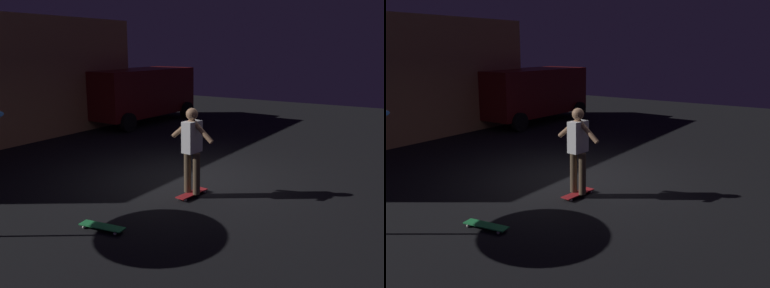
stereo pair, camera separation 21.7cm
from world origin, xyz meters
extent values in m
plane|color=black|center=(0.00, 0.00, 0.00)|extent=(28.00, 28.00, 0.00)
cube|color=maroon|center=(5.08, 5.44, 1.18)|extent=(4.67, 2.07, 1.70)
cube|color=black|center=(7.36, 5.35, 1.53)|extent=(0.13, 1.75, 0.64)
cylinder|color=black|center=(6.87, 6.36, 0.33)|extent=(0.67, 0.24, 0.66)
cylinder|color=black|center=(6.80, 4.38, 0.33)|extent=(0.67, 0.24, 0.66)
cylinder|color=black|center=(3.37, 6.49, 0.33)|extent=(0.67, 0.24, 0.66)
cylinder|color=black|center=(3.30, 4.51, 0.33)|extent=(0.67, 0.24, 0.66)
cube|color=#AD1E23|center=(-0.94, -0.71, 0.06)|extent=(0.80, 0.29, 0.02)
sphere|color=silver|center=(-0.63, -0.66, 0.03)|extent=(0.05, 0.05, 0.05)
sphere|color=silver|center=(-0.65, -0.83, 0.03)|extent=(0.05, 0.05, 0.05)
sphere|color=silver|center=(-1.23, -0.59, 0.03)|extent=(0.05, 0.05, 0.05)
sphere|color=silver|center=(-1.25, -0.76, 0.03)|extent=(0.05, 0.05, 0.05)
cube|color=green|center=(-3.01, -0.31, 0.06)|extent=(0.31, 0.80, 0.02)
sphere|color=silver|center=(-3.14, -0.03, 0.03)|extent=(0.05, 0.05, 0.05)
sphere|color=silver|center=(-2.97, -0.01, 0.03)|extent=(0.05, 0.05, 0.05)
sphere|color=silver|center=(-3.05, -0.62, 0.03)|extent=(0.05, 0.05, 0.05)
sphere|color=silver|center=(-2.88, -0.60, 0.03)|extent=(0.05, 0.05, 0.05)
cylinder|color=brown|center=(-0.93, -0.60, 0.48)|extent=(0.14, 0.14, 0.82)
cylinder|color=brown|center=(-0.95, -0.82, 0.48)|extent=(0.14, 0.14, 0.82)
cube|color=white|center=(-0.94, -0.71, 1.19)|extent=(0.40, 0.26, 0.60)
sphere|color=#936B4C|center=(-0.94, -0.71, 1.62)|extent=(0.23, 0.23, 0.23)
cylinder|color=#936B4C|center=(-0.91, -0.49, 1.34)|extent=(0.15, 0.55, 0.46)
cylinder|color=#936B4C|center=(-0.96, -0.93, 1.34)|extent=(0.15, 0.55, 0.46)
camera|label=1|loc=(-7.54, -4.84, 2.85)|focal=39.41mm
camera|label=2|loc=(-7.43, -5.03, 2.85)|focal=39.41mm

